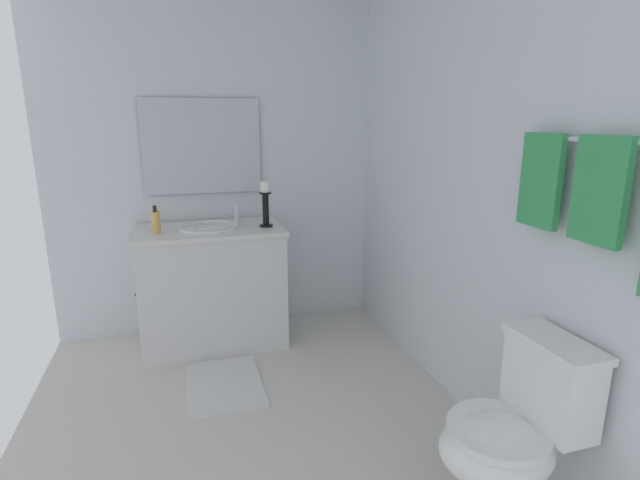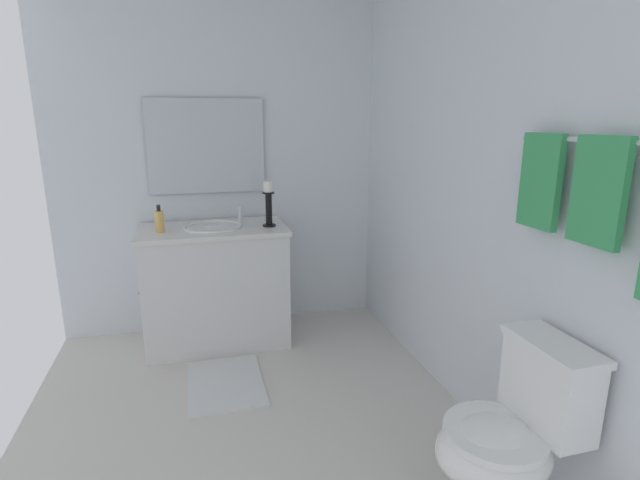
{
  "view_description": "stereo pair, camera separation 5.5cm",
  "coord_description": "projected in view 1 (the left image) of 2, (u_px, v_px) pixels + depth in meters",
  "views": [
    {
      "loc": [
        2.07,
        -0.28,
        1.56
      ],
      "look_at": [
        -0.17,
        0.39,
        0.96
      ],
      "focal_mm": 26.67,
      "sensor_mm": 36.0,
      "label": 1
    },
    {
      "loc": [
        2.09,
        -0.23,
        1.56
      ],
      "look_at": [
        -0.17,
        0.39,
        0.96
      ],
      "focal_mm": 26.67,
      "sensor_mm": 36.0,
      "label": 2
    }
  ],
  "objects": [
    {
      "name": "towel_near_vanity",
      "position": [
        541.0,
        181.0,
        1.89
      ],
      "size": [
        0.2,
        0.03,
        0.37
      ],
      "primitive_type": "cube",
      "color": "#389E59",
      "rests_on": "towel_bar"
    },
    {
      "name": "wall_left",
      "position": [
        217.0,
        166.0,
        3.47
      ],
      "size": [
        0.04,
        2.36,
        2.45
      ],
      "primitive_type": "cube",
      "color": "silver",
      "rests_on": "ground"
    },
    {
      "name": "towel_center",
      "position": [
        600.0,
        191.0,
        1.63
      ],
      "size": [
        0.21,
        0.03,
        0.37
      ],
      "primitive_type": "cube",
      "color": "#389E59",
      "rests_on": "towel_bar"
    },
    {
      "name": "vanity_cabinet",
      "position": [
        213.0,
        286.0,
        3.34
      ],
      "size": [
        0.58,
        1.0,
        0.84
      ],
      "color": "silver",
      "rests_on": "ground"
    },
    {
      "name": "mirror",
      "position": [
        202.0,
        147.0,
        3.37
      ],
      "size": [
        0.02,
        0.82,
        0.66
      ],
      "primitive_type": "cube",
      "color": "silver"
    },
    {
      "name": "floor",
      "position": [
        256.0,
        441.0,
        2.39
      ],
      "size": [
        2.99,
        2.36,
        0.02
      ],
      "primitive_type": "cube",
      "color": "beige",
      "rests_on": "ground"
    },
    {
      "name": "soap_bottle",
      "position": [
        156.0,
        222.0,
        3.07
      ],
      "size": [
        0.06,
        0.06,
        0.18
      ],
      "color": "#E5B259",
      "rests_on": "vanity_cabinet"
    },
    {
      "name": "towel_bar",
      "position": [
        611.0,
        141.0,
        1.59
      ],
      "size": [
        0.84,
        0.02,
        0.02
      ],
      "primitive_type": "cylinder",
      "rotation": [
        0.0,
        1.57,
        0.0
      ],
      "color": "silver"
    },
    {
      "name": "candle_holder_tall",
      "position": [
        265.0,
        203.0,
        3.24
      ],
      "size": [
        0.09,
        0.09,
        0.31
      ],
      "color": "black",
      "rests_on": "vanity_cabinet"
    },
    {
      "name": "toilet",
      "position": [
        512.0,
        435.0,
        1.85
      ],
      "size": [
        0.39,
        0.54,
        0.75
      ],
      "color": "white",
      "rests_on": "ground"
    },
    {
      "name": "bath_mat",
      "position": [
        224.0,
        385.0,
        2.86
      ],
      "size": [
        0.6,
        0.44,
        0.02
      ],
      "primitive_type": "cube",
      "color": "silver",
      "rests_on": "ground"
    },
    {
      "name": "wall_back",
      "position": [
        478.0,
        187.0,
        2.41
      ],
      "size": [
        2.99,
        0.04,
        2.45
      ],
      "primitive_type": "cube",
      "color": "silver",
      "rests_on": "ground"
    },
    {
      "name": "sink_basin",
      "position": [
        210.0,
        233.0,
        3.25
      ],
      "size": [
        0.4,
        0.4,
        0.24
      ],
      "color": "white",
      "rests_on": "vanity_cabinet"
    }
  ]
}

